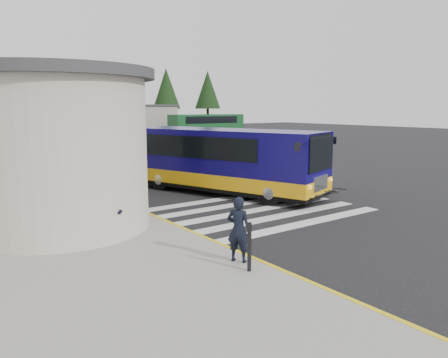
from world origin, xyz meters
TOP-DOWN VIEW (x-y plane):
  - ground at (0.00, 0.00)m, footprint 140.00×140.00m
  - curb_strip at (-4.05, 4.00)m, footprint 0.12×34.00m
  - crosswalk at (-0.50, -0.80)m, footprint 8.00×5.35m
  - depot_building at (6.00, 42.00)m, footprint 26.40×8.40m
  - tree_line at (6.29, 50.00)m, footprint 58.40×4.40m
  - transit_bus at (0.76, 2.78)m, footprint 6.03×10.38m
  - pedestrian_a at (-4.50, -5.07)m, footprint 0.63×0.70m
  - pedestrian_b at (-6.22, -1.67)m, footprint 0.62×0.79m
  - bollard at (-4.69, -5.70)m, footprint 0.09×0.09m
  - far_bus_a at (5.63, 32.23)m, footprint 9.65×4.00m
  - far_bus_b at (20.73, 33.69)m, footprint 9.92×3.08m

SIDE VIEW (x-z plane):
  - ground at x=0.00m, z-range 0.00..0.00m
  - crosswalk at x=-0.50m, z-range 0.00..0.01m
  - curb_strip at x=-4.05m, z-range 0.00..0.16m
  - bollard at x=-4.69m, z-range 0.15..1.29m
  - pedestrian_a at x=-4.50m, z-range 0.15..1.75m
  - pedestrian_b at x=-6.22m, z-range 0.15..1.75m
  - transit_bus at x=0.76m, z-range -0.06..2.80m
  - far_bus_a at x=5.63m, z-range 0.36..2.78m
  - far_bus_b at x=20.73m, z-range 0.38..2.92m
  - depot_building at x=6.00m, z-range 0.01..4.21m
  - tree_line at x=6.29m, z-range 1.77..11.77m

